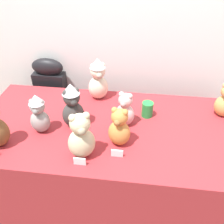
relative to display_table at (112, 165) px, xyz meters
The scene contains 13 objects.
ground_plane 0.47m from the display_table, 90.00° to the right, with size 10.00×10.00×0.00m, color brown.
wall_back 1.15m from the display_table, 90.00° to the left, with size 7.00×0.08×2.60m, color white.
display_table is the anchor object (origin of this frame).
instrument_case 0.87m from the display_table, 137.70° to the left, with size 0.28×0.13×0.99m.
teddy_bear_ginger 0.55m from the display_table, 68.08° to the right, with size 0.16×0.14×0.27m.
teddy_bear_sand 0.62m from the display_table, 115.66° to the right, with size 0.20×0.18×0.31m.
teddy_bear_ash 0.71m from the display_table, 167.18° to the right, with size 0.13×0.12×0.28m.
teddy_bear_cream 0.67m from the display_table, 113.66° to the left, with size 0.19×0.18×0.34m.
teddy_bear_blush 0.52m from the display_table, 25.04° to the left, with size 0.15×0.14×0.25m.
teddy_bear_charcoal 0.61m from the display_table, behind, with size 0.19×0.18×0.32m.
party_cup_green 0.53m from the display_table, 32.84° to the left, with size 0.08×0.08×0.11m, color #238C3D.
name_card_front_left 0.50m from the display_table, 76.69° to the right, with size 0.07×0.01×0.05m, color white.
name_card_front_middle 0.57m from the display_table, 110.91° to the right, with size 0.07×0.01×0.05m, color white.
Camera 1 is at (0.16, -1.05, 1.87)m, focal length 39.91 mm.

